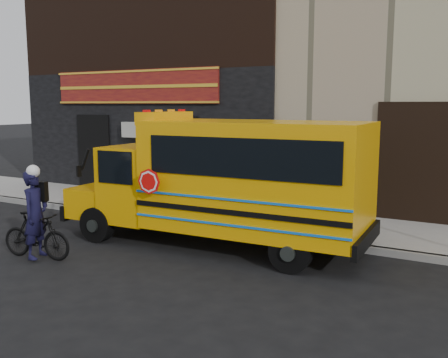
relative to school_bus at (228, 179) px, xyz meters
name	(u,v)px	position (x,y,z in m)	size (l,w,h in m)	color
ground	(162,262)	(-0.65, -1.54, -1.51)	(120.00, 120.00, 0.00)	black
curb	(225,230)	(-0.65, 1.06, -1.43)	(40.00, 0.20, 0.15)	gray
sidewalk	(252,217)	(-0.65, 2.56, -1.43)	(40.00, 3.00, 0.15)	gray
building	(329,19)	(-0.69, 8.91, 4.62)	(20.00, 10.70, 12.00)	tan
school_bus	(228,179)	(0.00, 0.00, 0.00)	(6.97, 2.57, 2.92)	black
bicycle	(36,235)	(-2.99, -2.58, -1.03)	(0.45, 1.58, 0.95)	black
cyclist	(36,217)	(-2.91, -2.63, -0.63)	(0.64, 0.42, 1.76)	black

